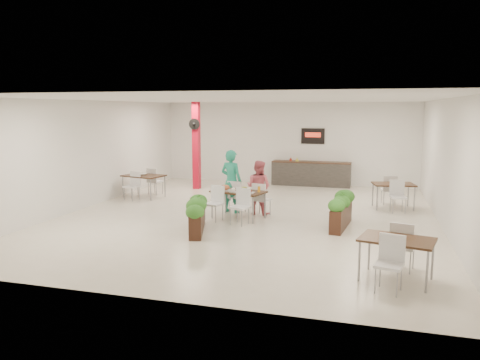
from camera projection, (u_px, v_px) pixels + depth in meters
name	position (u px, v px, depth m)	size (l,w,h in m)	color
ground	(248.00, 216.00, 13.02)	(12.00, 12.00, 0.00)	beige
room_shell	(249.00, 144.00, 12.72)	(10.10, 12.10, 3.22)	white
red_column	(196.00, 145.00, 17.19)	(0.40, 0.41, 3.20)	#B80C23
service_counter	(311.00, 173.00, 18.05)	(3.00, 0.64, 2.20)	#282523
main_table	(238.00, 195.00, 12.65)	(1.61, 1.89, 0.92)	black
diner_man	(231.00, 181.00, 13.33)	(0.66, 0.43, 1.80)	#229678
diner_woman	(259.00, 187.00, 13.14)	(0.74, 0.58, 1.52)	#DF6372
planter_left	(197.00, 212.00, 11.26)	(0.81, 1.73, 0.93)	black
planter_right	(341.00, 208.00, 11.68)	(0.54, 1.80, 0.94)	black
side_table_a	(144.00, 178.00, 15.67)	(1.47, 1.67, 0.92)	black
side_table_b	(393.00, 188.00, 13.90)	(1.31, 1.67, 0.92)	black
side_table_c	(397.00, 245.00, 8.02)	(1.37, 1.67, 0.92)	black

